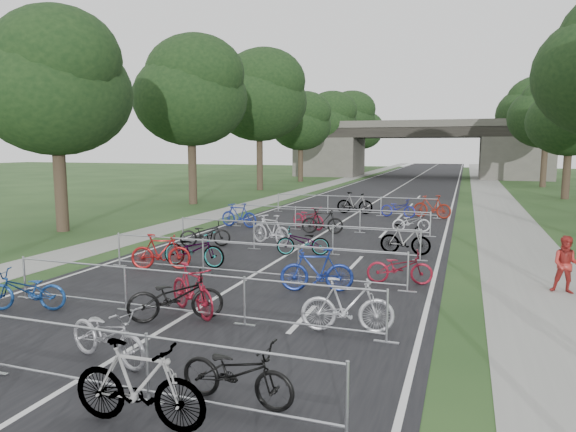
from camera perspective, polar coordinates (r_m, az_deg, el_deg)
name	(u,v)px	position (r m, az deg, el deg)	size (l,w,h in m)	color
road	(403,185)	(53.13, 12.65, 3.36)	(11.00, 140.00, 0.01)	black
sidewalk_right	(488,187)	(52.84, 21.31, 3.00)	(3.00, 140.00, 0.01)	gray
sidewalk_left	(331,183)	(54.48, 4.78, 3.63)	(2.00, 140.00, 0.01)	gray
lane_markings	(403,185)	(53.13, 12.65, 3.36)	(0.12, 140.00, 0.00)	silver
overpass_bridge	(417,149)	(67.92, 14.19, 7.20)	(31.00, 8.00, 7.05)	#4D4B45
tree_left_0	(55,87)	(25.55, -24.44, 12.93)	(6.72, 6.72, 10.25)	#33261C
tree_left_1	(191,94)	(35.33, -10.68, 13.17)	(7.56, 7.56, 11.53)	#33261C
tree_left_2	(260,98)	(46.18, -3.12, 12.98)	(8.40, 8.40, 12.81)	#33261C
tree_right_2	(572,118)	(43.23, 29.05, 9.52)	(6.16, 6.16, 9.39)	#33261C
tree_left_3	(301,123)	(57.33, 1.50, 10.33)	(6.72, 6.72, 10.25)	#33261C
tree_right_3	(549,114)	(55.14, 26.98, 10.07)	(7.17, 7.17, 10.93)	#33261C
tree_left_4	(329,120)	(68.89, 4.58, 10.55)	(7.56, 7.56, 11.53)	#33261C
tree_right_4	(534,112)	(67.09, 25.64, 10.42)	(8.18, 8.18, 12.47)	#33261C
tree_left_5	(349,119)	(80.59, 6.77, 10.69)	(8.40, 8.40, 12.81)	#33261C
tree_right_5	(522,132)	(78.94, 24.59, 8.53)	(6.16, 6.16, 9.39)	#33261C
tree_left_6	(363,132)	(92.27, 8.37, 9.26)	(6.72, 6.72, 10.25)	#33261C
tree_right_6	(515,127)	(90.92, 23.92, 8.99)	(7.17, 7.17, 10.93)	#33261C
barrier_row_1	(66,355)	(9.25, -23.44, -13.99)	(9.70, 0.08, 1.10)	#9EA1A6
barrier_row_2	(182,295)	(11.98, -11.65, -8.54)	(9.70, 0.08, 1.10)	#9EA1A6
barrier_row_3	(249,260)	(15.26, -4.33, -4.88)	(9.70, 0.08, 1.10)	#9EA1A6
barrier_row_4	(292,237)	(18.93, 0.49, -2.39)	(9.70, 0.08, 1.10)	#9EA1A6
barrier_row_5	(327,219)	(23.66, 4.35, -0.38)	(9.70, 0.08, 1.10)	#9EA1A6
barrier_row_6	(354,205)	(29.46, 7.34, 1.18)	(9.70, 0.08, 1.10)	#9EA1A6
bike_5	(108,335)	(9.97, -19.38, -12.33)	(0.69, 1.99, 1.05)	#939299
bike_6	(139,385)	(7.71, -16.26, -17.58)	(0.58, 2.04, 1.23)	#9EA1A6
bike_7	(237,373)	(8.10, -5.69, -16.95)	(0.66, 1.88, 0.99)	black
bike_8	(26,291)	(13.71, -27.11, -7.40)	(0.65, 1.88, 0.99)	navy
bike_9	(192,290)	(12.14, -10.62, -8.10)	(0.55, 1.95, 1.17)	maroon
bike_10	(175,297)	(11.79, -12.40, -8.79)	(0.74, 2.11, 1.11)	black
bike_11	(347,306)	(10.88, 6.62, -9.89)	(0.55, 1.95, 1.17)	#A7A8AE
bike_12	(161,252)	(16.71, -13.95, -3.90)	(0.54, 1.89, 1.14)	maroon
bike_13	(194,250)	(16.88, -10.41, -3.69)	(0.75, 2.15, 1.13)	#9EA1A6
bike_14	(317,270)	(13.78, 3.23, -6.05)	(0.55, 1.96, 1.18)	navy
bike_15	(400,267)	(14.88, 12.31, -5.61)	(0.64, 1.83, 0.96)	maroon
bike_16	(205,234)	(20.15, -9.19, -1.97)	(0.68, 1.95, 1.02)	black
bike_17	(271,230)	(20.30, -1.93, -1.54)	(0.57, 2.01, 1.21)	#B2B2BA
bike_18	(303,242)	(18.33, 1.67, -2.89)	(0.66, 1.88, 0.99)	#9EA1A6
bike_19	(405,240)	(18.95, 12.91, -2.58)	(0.51, 1.81, 1.09)	#9EA1A6
bike_20	(239,215)	(24.81, -5.47, 0.08)	(0.55, 1.94, 1.17)	navy
bike_21	(308,218)	(24.24, 2.28, -0.19)	(0.71, 2.03, 1.07)	maroon
bike_22	(322,221)	(22.93, 3.85, -0.60)	(0.52, 1.86, 1.12)	black
bike_23	(411,222)	(24.05, 13.53, -0.66)	(0.60, 1.72, 0.90)	silver
bike_25	(355,203)	(29.88, 7.43, 1.41)	(0.58, 2.07, 1.24)	#9EA1A6
bike_26	(398,208)	(28.84, 12.14, 0.85)	(0.67, 1.93, 1.02)	navy
bike_27	(432,207)	(28.92, 15.72, 1.00)	(0.59, 2.09, 1.26)	maroon
pedestrian_b	(567,265)	(15.45, 28.56, -4.82)	(0.75, 0.58, 1.53)	maroon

